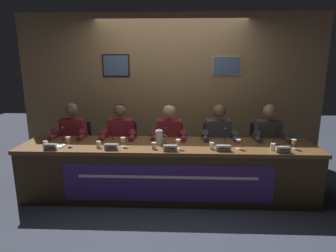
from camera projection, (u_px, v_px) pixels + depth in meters
ground_plane at (168, 194)px, 4.05m from camera, size 12.00×12.00×0.00m
wall_back_panelled at (171, 92)px, 4.98m from camera, size 5.15×0.14×2.60m
conference_table at (168, 163)px, 3.81m from camera, size 3.95×0.80×0.74m
chair_far_left at (78, 151)px, 4.57m from camera, size 0.44×0.45×0.89m
panelist_far_left at (72, 138)px, 4.31m from camera, size 0.51×0.48×1.22m
nameplate_far_left at (50, 147)px, 3.63m from camera, size 0.17×0.06×0.08m
juice_glass_far_left at (68, 140)px, 3.77m from camera, size 0.06×0.06×0.12m
water_cup_far_left at (46, 144)px, 3.73m from camera, size 0.06×0.06×0.08m
microphone_far_left at (61, 138)px, 3.87m from camera, size 0.06×0.17×0.22m
chair_left at (123, 152)px, 4.54m from camera, size 0.44×0.45×0.89m
panelist_left at (120, 138)px, 4.29m from camera, size 0.51×0.48×1.22m
nameplate_left at (111, 147)px, 3.63m from camera, size 0.17×0.06×0.08m
juice_glass_left at (123, 140)px, 3.75m from camera, size 0.06×0.06×0.12m
water_cup_left at (99, 145)px, 3.71m from camera, size 0.06×0.06×0.08m
microphone_left at (112, 138)px, 3.89m from camera, size 0.06×0.17×0.22m
chair_center at (169, 152)px, 4.51m from camera, size 0.44×0.45×0.89m
panelist_center at (169, 139)px, 4.26m from camera, size 0.51×0.48×1.22m
nameplate_center at (170, 148)px, 3.58m from camera, size 0.18×0.06×0.08m
juice_glass_center at (178, 142)px, 3.65m from camera, size 0.06×0.06×0.12m
water_cup_center at (154, 146)px, 3.66m from camera, size 0.06×0.06×0.08m
microphone_center at (165, 139)px, 3.85m from camera, size 0.06×0.17×0.22m
chair_right at (216, 153)px, 4.49m from camera, size 0.44×0.45×0.89m
panelist_right at (219, 139)px, 4.23m from camera, size 0.51×0.48×1.22m
nameplate_right at (223, 148)px, 3.57m from camera, size 0.19×0.06×0.08m
juice_glass_right at (238, 142)px, 3.65m from camera, size 0.06×0.06×0.12m
water_cup_right at (212, 146)px, 3.65m from camera, size 0.06×0.06×0.08m
microphone_right at (226, 140)px, 3.81m from camera, size 0.06×0.17×0.22m
chair_far_right at (263, 154)px, 4.46m from camera, size 0.44×0.45×0.89m
panelist_far_right at (269, 140)px, 4.20m from camera, size 0.51×0.48×1.22m
nameplate_far_right at (283, 149)px, 3.52m from camera, size 0.18×0.06×0.08m
juice_glass_far_right at (294, 142)px, 3.65m from camera, size 0.06×0.06×0.12m
water_cup_far_right at (273, 147)px, 3.62m from camera, size 0.06×0.06×0.08m
microphone_far_right at (275, 140)px, 3.80m from camera, size 0.06×0.17×0.22m
water_pitcher_central at (159, 137)px, 3.86m from camera, size 0.15×0.10×0.21m
document_stack_far_left at (56, 146)px, 3.78m from camera, size 0.22×0.16×0.01m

